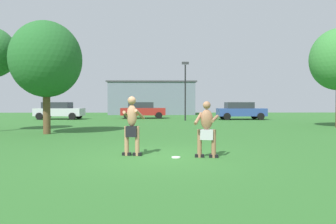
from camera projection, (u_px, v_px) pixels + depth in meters
ground_plane at (157, 157)px, 9.41m from camera, size 80.00×80.00×0.00m
player_near at (132, 124)px, 9.56m from camera, size 0.66×0.66×1.75m
player_in_gray at (207, 128)px, 9.22m from camera, size 0.77×0.60×1.60m
frisbee at (176, 157)px, 9.21m from camera, size 0.25×0.25×0.03m
car_silver_near_post at (59, 110)px, 29.95m from camera, size 4.41×2.25×1.58m
car_blue_mid_lot at (241, 110)px, 29.57m from camera, size 4.34×2.11×1.58m
car_red_far_end at (142, 110)px, 31.70m from camera, size 4.41×2.26×1.58m
lamp_post at (185, 84)px, 27.76m from camera, size 0.60×0.24×5.02m
outbuilding_behind_lot at (152, 98)px, 42.68m from camera, size 11.23×5.84×4.25m
tree_behind_players at (46, 60)px, 16.04m from camera, size 3.48×3.48×5.58m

